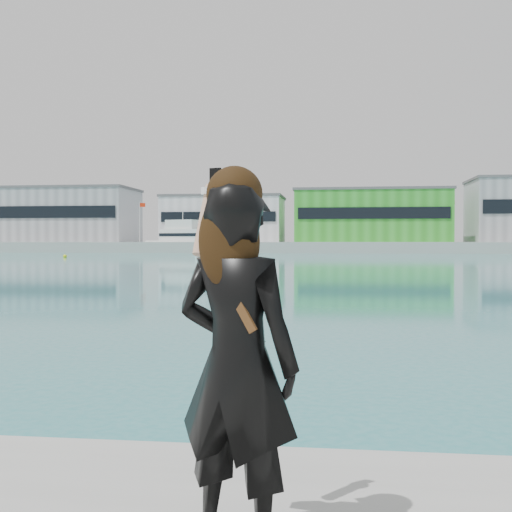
{
  "coord_description": "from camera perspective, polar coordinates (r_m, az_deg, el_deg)",
  "views": [
    {
      "loc": [
        1.12,
        -3.31,
        2.2
      ],
      "look_at": [
        0.67,
        0.26,
        2.11
      ],
      "focal_mm": 45.0,
      "sensor_mm": 36.0,
      "label": 1
    }
  ],
  "objects": [
    {
      "name": "far_quay",
      "position": [
        133.32,
        6.69,
        0.82
      ],
      "size": [
        320.0,
        40.0,
        2.0
      ],
      "primitive_type": "cube",
      "color": "#9E9E99",
      "rests_on": "ground"
    },
    {
      "name": "warehouse_grey_left",
      "position": [
        142.89,
        -16.0,
        3.52
      ],
      "size": [
        26.52,
        16.36,
        11.5
      ],
      "color": "gray",
      "rests_on": "far_quay"
    },
    {
      "name": "warehouse_white",
      "position": [
        133.38,
        -2.82,
        3.3
      ],
      "size": [
        24.48,
        15.35,
        9.5
      ],
      "color": "silver",
      "rests_on": "far_quay"
    },
    {
      "name": "warehouse_green",
      "position": [
        131.56,
        10.18,
        3.53
      ],
      "size": [
        30.6,
        16.36,
        10.5
      ],
      "color": "green",
      "rests_on": "far_quay"
    },
    {
      "name": "flagpole_left",
      "position": [
        130.36,
        -10.27,
        3.23
      ],
      "size": [
        1.28,
        0.16,
        8.0
      ],
      "color": "silver",
      "rests_on": "far_quay"
    },
    {
      "name": "flagpole_right",
      "position": [
        126.14,
        16.76,
        3.26
      ],
      "size": [
        1.28,
        0.16,
        8.0
      ],
      "color": "silver",
      "rests_on": "far_quay"
    },
    {
      "name": "motor_yacht",
      "position": [
        119.48,
        -5.94,
        1.37
      ],
      "size": [
        17.86,
        9.74,
        8.04
      ],
      "rotation": [
        0.0,
        0.0,
        -0.31
      ],
      "color": "white",
      "rests_on": "ground"
    },
    {
      "name": "buoy_far",
      "position": [
        89.39,
        -16.62,
        -0.12
      ],
      "size": [
        0.5,
        0.5,
        0.5
      ],
      "primitive_type": "sphere",
      "color": "#E8EA0C",
      "rests_on": "ground"
    },
    {
      "name": "woman",
      "position": [
        2.95,
        -1.77,
        -8.61
      ],
      "size": [
        0.71,
        0.58,
        1.76
      ],
      "rotation": [
        0.0,
        0.0,
        2.79
      ],
      "color": "black",
      "rests_on": "near_quay"
    }
  ]
}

